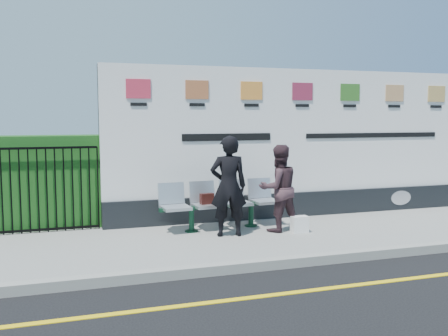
{
  "coord_description": "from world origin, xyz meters",
  "views": [
    {
      "loc": [
        -4.14,
        -5.4,
        2.16
      ],
      "look_at": [
        -1.4,
        3.03,
        1.25
      ],
      "focal_mm": 40.0,
      "sensor_mm": 36.0,
      "label": 1
    }
  ],
  "objects_px": {
    "billboard": "(300,153)",
    "woman_left": "(228,186)",
    "bench": "(222,216)",
    "woman_right": "(279,188)"
  },
  "relations": [
    {
      "from": "billboard",
      "to": "woman_left",
      "type": "relative_size",
      "value": 4.64
    },
    {
      "from": "billboard",
      "to": "woman_left",
      "type": "height_order",
      "value": "billboard"
    },
    {
      "from": "bench",
      "to": "woman_left",
      "type": "height_order",
      "value": "woman_left"
    },
    {
      "from": "billboard",
      "to": "bench",
      "type": "relative_size",
      "value": 3.57
    },
    {
      "from": "bench",
      "to": "woman_left",
      "type": "bearing_deg",
      "value": -100.25
    },
    {
      "from": "woman_left",
      "to": "woman_right",
      "type": "distance_m",
      "value": 0.97
    },
    {
      "from": "bench",
      "to": "woman_left",
      "type": "distance_m",
      "value": 0.83
    },
    {
      "from": "billboard",
      "to": "bench",
      "type": "distance_m",
      "value": 2.3
    },
    {
      "from": "billboard",
      "to": "bench",
      "type": "bearing_deg",
      "value": -159.57
    },
    {
      "from": "billboard",
      "to": "woman_right",
      "type": "height_order",
      "value": "billboard"
    }
  ]
}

